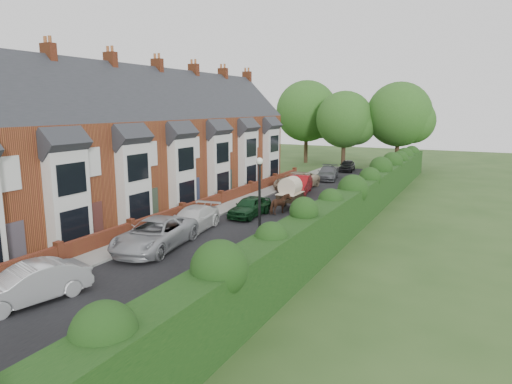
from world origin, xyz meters
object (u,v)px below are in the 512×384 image
(car_grey, at_px, (328,173))
(car_black, at_px, (347,166))
(car_silver_a, at_px, (29,284))
(car_red, at_px, (299,185))
(horse, at_px, (280,204))
(horse_cart, at_px, (290,191))
(car_beige, at_px, (296,181))
(car_silver_b, at_px, (155,234))
(car_white, at_px, (192,219))
(lamppost, at_px, (260,198))
(car_green, at_px, (250,207))

(car_grey, xyz_separation_m, car_black, (0.12, 6.91, -0.02))
(car_silver_a, distance_m, car_grey, 34.12)
(car_red, distance_m, horse, 7.81)
(horse_cart, bearing_deg, car_black, 94.62)
(car_silver_a, relative_size, car_beige, 0.84)
(car_grey, distance_m, horse, 16.43)
(car_silver_b, xyz_separation_m, car_grey, (0.84, 26.58, -0.13))
(car_silver_a, height_order, car_white, car_silver_a)
(car_red, height_order, horse, car_red)
(car_silver_a, xyz_separation_m, car_black, (0.91, 41.02, -0.09))
(car_grey, height_order, car_black, car_grey)
(lamppost, bearing_deg, car_silver_a, -128.47)
(car_silver_b, height_order, car_beige, car_silver_b)
(lamppost, distance_m, car_silver_a, 10.08)
(car_silver_a, height_order, car_green, car_silver_a)
(car_green, height_order, horse, horse)
(car_black, distance_m, horse, 23.30)
(car_white, bearing_deg, car_green, 66.62)
(car_silver_a, height_order, horse_cart, horse_cart)
(car_black, bearing_deg, horse_cart, -93.19)
(car_beige, relative_size, car_grey, 1.16)
(car_white, height_order, car_grey, car_white)
(car_silver_a, bearing_deg, car_black, 103.02)
(car_black, bearing_deg, horse, -93.55)
(horse_cart, bearing_deg, lamppost, -74.05)
(car_red, distance_m, horse_cart, 6.08)
(lamppost, distance_m, car_beige, 21.09)
(car_green, distance_m, horse, 2.21)
(car_beige, height_order, horse_cart, horse_cart)
(car_silver_b, xyz_separation_m, horse, (2.69, 10.25, -0.10))
(lamppost, height_order, car_black, lamppost)
(lamppost, distance_m, car_grey, 27.13)
(lamppost, xyz_separation_m, car_red, (-5.02, 17.80, -2.51))
(car_silver_a, relative_size, car_green, 1.11)
(car_red, relative_size, horse, 2.85)
(car_white, xyz_separation_m, car_black, (1.25, 29.63, -0.05))
(car_silver_b, xyz_separation_m, horse_cart, (2.69, 12.06, 0.57))
(car_silver_b, distance_m, car_grey, 26.59)
(car_silver_a, height_order, car_black, car_silver_a)
(car_silver_a, xyz_separation_m, car_beige, (-0.08, 27.65, 0.01))
(lamppost, bearing_deg, horse_cart, 105.95)
(car_silver_a, relative_size, horse_cart, 1.37)
(car_silver_b, relative_size, car_white, 1.18)
(lamppost, bearing_deg, car_green, 120.17)
(car_silver_b, bearing_deg, car_beige, 81.30)
(car_beige, xyz_separation_m, horse_cart, (2.72, -8.06, 0.62))
(car_silver_b, xyz_separation_m, car_beige, (-0.03, 20.12, -0.05))
(car_beige, distance_m, car_black, 13.40)
(lamppost, bearing_deg, car_black, 98.77)
(car_white, bearing_deg, car_beige, 81.84)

